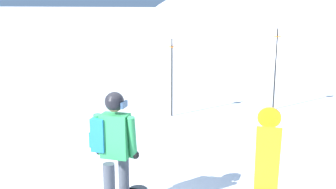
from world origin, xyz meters
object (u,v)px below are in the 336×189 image
snowboarder_main (114,151)px  spare_snowboard (266,174)px  piste_marker_far (276,63)px  piste_marker_near (172,71)px

snowboarder_main → spare_snowboard: size_ratio=1.14×
spare_snowboard → piste_marker_far: size_ratio=0.73×
snowboarder_main → piste_marker_near: size_ratio=0.92×
snowboarder_main → piste_marker_far: piste_marker_far is taller
spare_snowboard → snowboarder_main: bearing=179.1°
piste_marker_near → piste_marker_far: (2.48, 1.22, 0.11)m
spare_snowboard → piste_marker_near: piste_marker_near is taller
piste_marker_near → piste_marker_far: piste_marker_far is taller
piste_marker_near → piste_marker_far: 2.77m
snowboarder_main → spare_snowboard: snowboarder_main is taller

